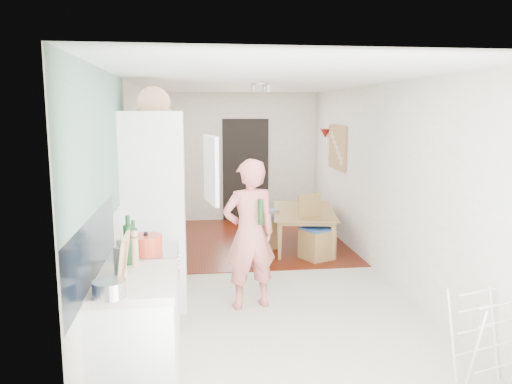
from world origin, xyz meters
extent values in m
cube|color=beige|center=(0.00, 0.00, 0.00)|extent=(3.20, 7.00, 0.01)
cube|color=#611509|center=(0.00, 1.85, 0.01)|extent=(3.20, 3.30, 0.01)
cube|color=gray|center=(-1.59, -2.00, 1.85)|extent=(0.02, 3.00, 1.30)
cube|color=black|center=(-1.59, -2.55, 1.15)|extent=(0.02, 1.90, 0.50)
cube|color=black|center=(0.20, 3.48, 1.00)|extent=(0.90, 0.04, 2.00)
cube|color=white|center=(-1.30, -2.55, 0.43)|extent=(0.60, 0.90, 0.86)
cube|color=beige|center=(-1.30, -2.55, 0.89)|extent=(0.62, 0.92, 0.06)
cube|color=white|center=(-1.30, -1.80, 0.44)|extent=(0.60, 0.60, 0.88)
cube|color=#B1B2B4|center=(-1.30, -1.80, 0.90)|extent=(0.60, 0.60, 0.04)
cube|color=white|center=(-1.27, -0.78, 1.07)|extent=(0.66, 0.66, 2.15)
cube|color=white|center=(-0.66, -1.08, 1.55)|extent=(0.14, 0.56, 0.70)
cube|color=white|center=(-0.96, -0.78, 1.55)|extent=(0.02, 0.52, 0.66)
cube|color=tan|center=(1.58, 1.90, 1.55)|extent=(0.03, 0.90, 0.70)
cube|color=olive|center=(1.57, 1.90, 1.55)|extent=(0.00, 0.94, 0.74)
cone|color=maroon|center=(1.54, 2.55, 1.75)|extent=(0.18, 0.18, 0.16)
imported|color=#D67267|center=(-0.25, -0.98, 0.97)|extent=(0.80, 0.61, 1.95)
imported|color=olive|center=(0.93, 1.36, 0.25)|extent=(1.03, 1.55, 0.50)
cube|color=slate|center=(0.22, 1.29, 0.55)|extent=(0.53, 0.53, 0.17)
cylinder|color=red|center=(-1.26, -1.94, 1.00)|extent=(0.32, 0.32, 0.17)
cylinder|color=#B1B2B4|center=(-1.42, -2.94, 0.98)|extent=(0.26, 0.26, 0.11)
cylinder|color=#143C16|center=(-0.15, -1.13, 1.10)|extent=(0.06, 0.06, 0.27)
cylinder|color=#143C16|center=(-1.38, -2.22, 1.08)|extent=(0.10, 0.10, 0.33)
cylinder|color=#143C16|center=(-1.34, -2.18, 1.06)|extent=(0.07, 0.07, 0.29)
cylinder|color=silver|center=(-1.41, -2.51, 1.03)|extent=(0.10, 0.10, 0.23)
cylinder|color=tan|center=(-1.33, -2.24, 1.03)|extent=(0.07, 0.07, 0.22)
cylinder|color=tan|center=(-1.40, -2.06, 1.02)|extent=(0.06, 0.06, 0.21)
camera|label=1|loc=(-0.86, -6.22, 2.15)|focal=35.00mm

